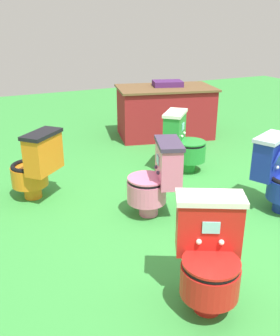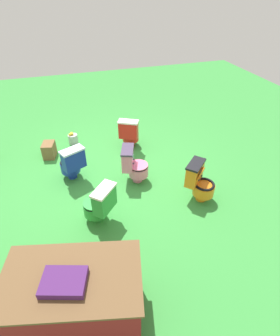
# 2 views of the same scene
# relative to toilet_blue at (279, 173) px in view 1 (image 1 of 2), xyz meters

# --- Properties ---
(ground) EXTENTS (14.00, 14.00, 0.00)m
(ground) POSITION_rel_toilet_blue_xyz_m (-0.67, 0.06, -0.37)
(ground) COLOR green
(toilet_blue) EXTENTS (0.57, 0.61, 0.73)m
(toilet_blue) POSITION_rel_toilet_blue_xyz_m (0.00, 0.00, 0.00)
(toilet_blue) COLOR #192D9E
(toilet_blue) RESTS_ON ground
(toilet_pink) EXTENTS (0.60, 0.54, 0.73)m
(toilet_pink) POSITION_rel_toilet_blue_xyz_m (-1.11, 0.41, -0.00)
(toilet_pink) COLOR pink
(toilet_pink) RESTS_ON ground
(toilet_red) EXTENTS (0.59, 0.62, 0.73)m
(toilet_red) POSITION_rel_toilet_blue_xyz_m (-1.36, -0.80, -0.00)
(toilet_red) COLOR red
(toilet_red) RESTS_ON ground
(toilet_orange) EXTENTS (0.63, 0.63, 0.73)m
(toilet_orange) POSITION_rel_toilet_blue_xyz_m (-2.05, 1.22, 0.00)
(toilet_orange) COLOR orange
(toilet_orange) RESTS_ON ground
(toilet_green) EXTENTS (0.63, 0.63, 0.73)m
(toilet_green) POSITION_rel_toilet_blue_xyz_m (-0.30, 1.26, -0.00)
(toilet_green) COLOR green
(toilet_green) RESTS_ON ground
(vendor_table) EXTENTS (1.62, 1.19, 0.85)m
(vendor_table) POSITION_rel_toilet_blue_xyz_m (0.22, 2.63, 0.02)
(vendor_table) COLOR maroon
(vendor_table) RESTS_ON ground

